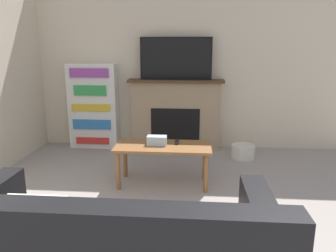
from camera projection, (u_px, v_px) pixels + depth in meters
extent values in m
cube|color=beige|center=(182.00, 60.00, 4.98)|extent=(5.42, 0.06, 2.70)
cube|color=tan|center=(176.00, 116.00, 5.05)|extent=(1.34, 0.22, 1.03)
cube|color=black|center=(175.00, 127.00, 4.97)|extent=(0.74, 0.01, 0.57)
cube|color=#4C331E|center=(176.00, 81.00, 4.90)|extent=(1.44, 0.28, 0.04)
cube|color=black|center=(176.00, 59.00, 4.82)|extent=(1.06, 0.03, 0.62)
cube|color=black|center=(176.00, 59.00, 4.81)|extent=(1.02, 0.01, 0.58)
cube|color=black|center=(91.00, 248.00, 1.50)|extent=(1.90, 0.16, 0.42)
cube|color=silver|center=(35.00, 222.00, 1.85)|extent=(0.36, 0.14, 0.28)
cube|color=brown|center=(163.00, 147.00, 3.70)|extent=(1.08, 0.50, 0.03)
cylinder|color=brown|center=(118.00, 171.00, 3.61)|extent=(0.05, 0.05, 0.44)
cylinder|color=brown|center=(206.00, 173.00, 3.53)|extent=(0.05, 0.05, 0.44)
cylinder|color=brown|center=(125.00, 159.00, 3.97)|extent=(0.05, 0.05, 0.44)
cylinder|color=brown|center=(205.00, 162.00, 3.90)|extent=(0.05, 0.05, 0.44)
cube|color=silver|center=(157.00, 140.00, 3.71)|extent=(0.22, 0.12, 0.10)
cube|color=black|center=(177.00, 142.00, 3.78)|extent=(0.04, 0.15, 0.02)
cube|color=white|center=(94.00, 106.00, 5.09)|extent=(0.74, 0.26, 1.30)
cube|color=red|center=(93.00, 141.00, 5.08)|extent=(0.51, 0.03, 0.10)
cube|color=#2D70B7|center=(92.00, 124.00, 5.01)|extent=(0.59, 0.03, 0.15)
cube|color=gold|center=(91.00, 108.00, 4.95)|extent=(0.59, 0.03, 0.10)
cube|color=green|center=(90.00, 91.00, 4.89)|extent=(0.49, 0.03, 0.15)
cube|color=purple|center=(89.00, 73.00, 4.83)|extent=(0.59, 0.03, 0.14)
cylinder|color=silver|center=(243.00, 151.00, 4.67)|extent=(0.33, 0.33, 0.19)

